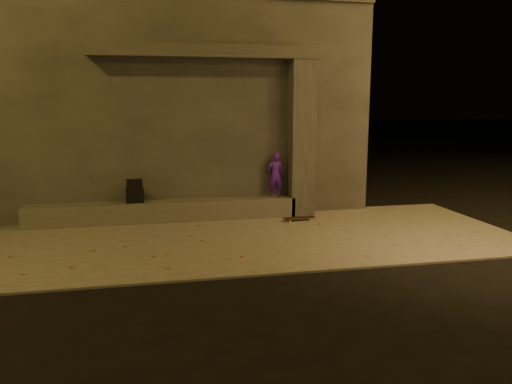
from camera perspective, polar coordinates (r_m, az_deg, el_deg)
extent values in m
plane|color=black|center=(8.13, 1.21, -9.13)|extent=(120.00, 120.00, 0.00)
cube|color=#645E58|center=(9.99, -1.42, -5.28)|extent=(11.00, 4.40, 0.04)
cube|color=#32312E|center=(13.98, -9.01, 9.75)|extent=(9.00, 5.00, 5.20)
cube|color=#504E48|center=(11.48, -10.43, -2.14)|extent=(6.00, 0.55, 0.45)
cube|color=#32312E|center=(11.77, 5.16, 6.05)|extent=(0.55, 0.55, 3.60)
cube|color=#32312E|center=(11.38, -5.81, 15.67)|extent=(5.00, 0.70, 0.28)
imported|color=#451798|center=(11.69, 2.23, 1.98)|extent=(0.39, 0.27, 1.05)
cube|color=black|center=(11.41, -13.65, -0.37)|extent=(0.39, 0.26, 0.32)
cube|color=black|center=(11.36, -13.71, 0.98)|extent=(0.34, 0.05, 0.23)
cube|color=black|center=(11.35, 4.92, -2.94)|extent=(0.74, 0.24, 0.01)
cylinder|color=#C3794E|center=(11.51, 5.92, -3.01)|extent=(0.05, 0.03, 0.05)
cylinder|color=#C3794E|center=(11.38, 6.18, -3.16)|extent=(0.05, 0.03, 0.05)
cylinder|color=#C3794E|center=(11.34, 3.65, -3.17)|extent=(0.05, 0.03, 0.05)
cylinder|color=#C3794E|center=(11.21, 3.89, -3.33)|extent=(0.05, 0.03, 0.05)
cube|color=#99999E|center=(11.44, 6.06, -2.94)|extent=(0.06, 0.15, 0.01)
cube|color=#99999E|center=(11.27, 3.77, -3.10)|extent=(0.06, 0.15, 0.01)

